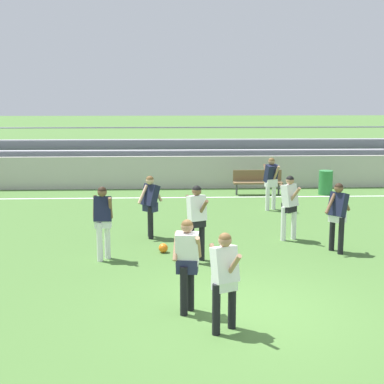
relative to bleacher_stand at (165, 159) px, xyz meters
name	(u,v)px	position (x,y,z in m)	size (l,w,h in m)	color
ground_plane	(247,311)	(1.50, -14.60, -0.91)	(160.00, 160.00, 0.00)	#477033
field_line_sideline	(206,197)	(1.50, -4.12, -0.91)	(44.00, 0.12, 0.01)	white
sideline_wall	(203,172)	(1.50, -2.19, -0.28)	(48.00, 0.16, 1.27)	#BCB7AD
bleacher_stand	(165,159)	(0.00, 0.00, 0.00)	(23.38, 2.80, 2.19)	#B2B2B7
bench_far_left	(258,180)	(3.42, -3.62, -0.37)	(1.80, 0.40, 0.90)	brown
trash_bin	(326,183)	(5.94, -3.69, -0.47)	(0.51, 0.51, 0.88)	#2D7F3D
player_dark_wide_left	(103,217)	(-1.32, -11.50, 0.09)	(0.44, 0.39, 1.68)	white
player_white_challenging	(197,216)	(0.77, -11.71, 0.12)	(0.50, 0.73, 1.72)	black
player_white_trailing_run	(289,202)	(3.21, -9.97, 0.08)	(0.49, 0.72, 1.66)	white
player_white_on_ball	(225,274)	(1.02, -15.38, 0.04)	(0.48, 0.75, 1.61)	black
player_dark_wide_right	(271,179)	(3.41, -6.34, 0.10)	(0.48, 0.62, 1.69)	white
player_dark_pressing_high	(338,211)	(4.10, -11.12, 0.07)	(0.73, 0.52, 1.66)	black
player_white_dropping_back	(187,258)	(0.46, -14.61, 0.06)	(0.51, 0.47, 1.64)	black
player_dark_deep_cover	(150,201)	(-0.33, -9.61, 0.05)	(0.66, 0.55, 1.63)	black
soccer_ball	(163,248)	(0.02, -10.99, -0.80)	(0.22, 0.22, 0.22)	orange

